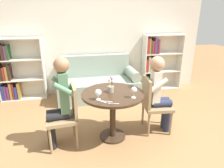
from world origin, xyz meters
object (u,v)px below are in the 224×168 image
bookshelf_left (15,72)px  person_left (59,101)px  chair_right (153,102)px  flower_vase (111,87)px  chair_left (67,113)px  bookshelf_right (156,63)px  wine_glass_right (134,90)px  person_right (159,92)px  couch (98,84)px  wine_glass_left (98,93)px

bookshelf_left → person_left: 2.17m
chair_right → flower_vase: (-0.69, -0.03, 0.33)m
chair_left → person_left: person_left is taller
flower_vase → chair_left: bearing=-175.0°
bookshelf_right → person_left: bookshelf_right is taller
wine_glass_right → chair_right: bearing=34.5°
person_left → person_right: bearing=87.9°
person_right → person_left: bearing=98.4°
person_right → flower_vase: 0.79m
couch → bookshelf_right: bearing=10.1°
chair_left → chair_right: same height
couch → person_right: bearing=-64.2°
wine_glass_left → bookshelf_left: bearing=126.4°
couch → chair_right: size_ratio=1.96×
couch → bookshelf_right: size_ratio=1.31×
couch → person_left: bearing=-114.6°
person_left → bookshelf_left: bearing=-157.7°
bookshelf_left → bookshelf_right: same height
bookshelf_right → person_right: 1.97m
chair_left → wine_glass_right: (0.92, -0.20, 0.36)m
bookshelf_right → wine_glass_left: bearing=-129.9°
bookshelf_right → chair_right: bearing=-114.4°
flower_vase → person_left: bearing=-174.5°
chair_left → wine_glass_right: chair_left is taller
bookshelf_right → chair_left: (-2.16, -1.90, -0.17)m
bookshelf_left → person_right: bookshelf_left is taller
bookshelf_left → person_left: bearing=-62.2°
couch → person_left: size_ratio=1.35×
chair_left → person_right: size_ratio=0.73×
bookshelf_right → person_right: bearing=-112.0°
chair_left → wine_glass_left: chair_left is taller
couch → chair_right: 1.70m
person_left → flower_vase: bearing=90.0°
couch → wine_glass_right: bearing=-82.3°
bookshelf_left → chair_right: 3.04m
chair_right → flower_vase: flower_vase is taller
wine_glass_right → wine_glass_left: bearing=175.9°
person_right → chair_left: bearing=98.1°
couch → wine_glass_left: size_ratio=12.13×
person_left → wine_glass_left: (0.52, -0.15, 0.15)m
couch → person_left: 1.85m
person_left → person_right: size_ratio=1.05×
bookshelf_right → person_left: 2.95m
chair_left → couch: bearing=152.3°
chair_right → wine_glass_left: bearing=110.9°
wine_glass_right → flower_vase: (-0.27, 0.26, -0.03)m
couch → bookshelf_right: bookshelf_right is taller
chair_left → wine_glass_left: size_ratio=6.19×
couch → person_right: (0.76, -1.56, 0.37)m
person_right → chair_right: bearing=86.5°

